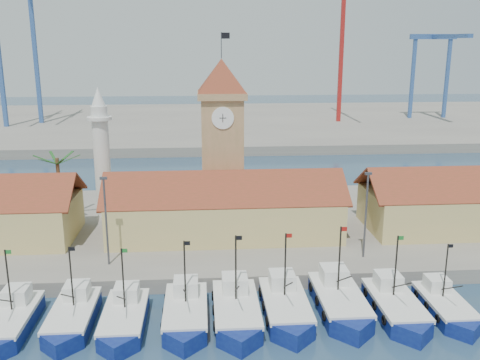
{
  "coord_description": "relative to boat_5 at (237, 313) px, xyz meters",
  "views": [
    {
      "loc": [
        -2.51,
        -38.53,
        23.1
      ],
      "look_at": [
        1.62,
        18.0,
        8.41
      ],
      "focal_mm": 40.0,
      "sensor_mm": 36.0,
      "label": 1
    }
  ],
  "objects": [
    {
      "name": "lamp_posts",
      "position": [
        0.31,
        9.67,
        5.66
      ],
      "size": [
        80.7,
        0.25,
        9.03
      ],
      "color": "#3F3F44",
      "rests_on": "quay"
    },
    {
      "name": "boat_9",
      "position": [
        18.24,
        -0.21,
        -0.12
      ],
      "size": [
        3.22,
        8.82,
        6.67
      ],
      "color": "navy",
      "rests_on": "ground"
    },
    {
      "name": "boat_3",
      "position": [
        -9.38,
        -0.43,
        -0.07
      ],
      "size": [
        3.46,
        9.48,
        7.17
      ],
      "color": "navy",
      "rests_on": "ground"
    },
    {
      "name": "boat_8",
      "position": [
        13.85,
        -0.08,
        -0.04
      ],
      "size": [
        3.62,
        9.92,
        7.51
      ],
      "color": "navy",
      "rests_on": "ground"
    },
    {
      "name": "boat_7",
      "position": [
        9.18,
        1.0,
        0.02
      ],
      "size": [
        3.89,
        10.67,
        8.07
      ],
      "color": "navy",
      "rests_on": "ground"
    },
    {
      "name": "hall_center",
      "position": [
        -0.19,
        17.67,
        3.17
      ],
      "size": [
        27.04,
        10.13,
        7.61
      ],
      "color": "tan",
      "rests_on": "quay"
    },
    {
      "name": "boat_6",
      "position": [
        4.3,
        0.47,
        -0.01
      ],
      "size": [
        3.75,
        10.29,
        7.78
      ],
      "color": "navy",
      "rests_on": "ground"
    },
    {
      "name": "quay",
      "position": [
        -0.19,
        21.67,
        -0.06
      ],
      "size": [
        140.0,
        32.0,
        1.5
      ],
      "primitive_type": "cube",
      "color": "gray",
      "rests_on": "ground"
    },
    {
      "name": "minaret",
      "position": [
        -15.19,
        25.67,
        8.91
      ],
      "size": [
        3.0,
        3.0,
        16.3
      ],
      "color": "silver",
      "rests_on": "quay"
    },
    {
      "name": "crane_red_right",
      "position": [
        34.82,
        101.29,
        26.26
      ],
      "size": [
        1.0,
        33.05,
        45.15
      ],
      "color": "#A91C1A",
      "rests_on": "terminal"
    },
    {
      "name": "boat_2",
      "position": [
        -13.75,
        0.23,
        -0.07
      ],
      "size": [
        3.46,
        9.49,
        7.18
      ],
      "color": "navy",
      "rests_on": "ground"
    },
    {
      "name": "gantry",
      "position": [
        61.81,
        104.32,
        19.23
      ],
      "size": [
        13.0,
        22.0,
        23.2
      ],
      "color": "#33599D",
      "rests_on": "terminal"
    },
    {
      "name": "clock_tower",
      "position": [
        -0.19,
        23.66,
        11.15
      ],
      "size": [
        5.8,
        5.8,
        22.7
      ],
      "color": "tan",
      "rests_on": "quay"
    },
    {
      "name": "boat_1",
      "position": [
        -18.7,
        -0.21,
        -0.07
      ],
      "size": [
        3.5,
        9.57,
        7.24
      ],
      "color": "navy",
      "rests_on": "ground"
    },
    {
      "name": "terminal",
      "position": [
        -0.19,
        107.67,
        0.19
      ],
      "size": [
        240.0,
        80.0,
        2.0
      ],
      "primitive_type": "cube",
      "color": "gray",
      "rests_on": "ground"
    },
    {
      "name": "crane_blue_near",
      "position": [
        -45.58,
        104.31,
        24.19
      ],
      "size": [
        1.0,
        32.26,
        41.5
      ],
      "color": "#33599D",
      "rests_on": "terminal"
    },
    {
      "name": "boat_5",
      "position": [
        0.0,
        0.0,
        0.0
      ],
      "size": [
        3.8,
        10.41,
        7.88
      ],
      "color": "navy",
      "rests_on": "ground"
    },
    {
      "name": "ground",
      "position": [
        -0.19,
        -2.33,
        -0.81
      ],
      "size": [
        400.0,
        400.0,
        0.0
      ],
      "primitive_type": "plane",
      "color": "#1D374F",
      "rests_on": "ground"
    },
    {
      "name": "boat_4",
      "position": [
        -4.31,
        0.05,
        -0.04
      ],
      "size": [
        3.62,
        9.91,
        7.5
      ],
      "color": "navy",
      "rests_on": "ground"
    },
    {
      "name": "palm_tree",
      "position": [
        -20.19,
        23.67,
        5.43
      ],
      "size": [
        5.6,
        5.03,
        8.39
      ],
      "color": "brown",
      "rests_on": "quay"
    }
  ]
}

